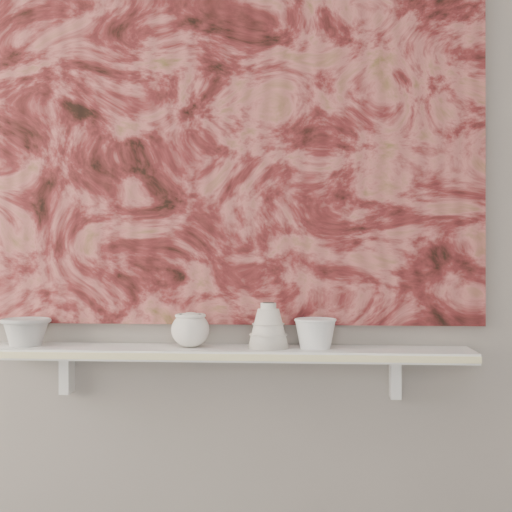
# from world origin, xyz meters

# --- Properties ---
(wall_back) EXTENTS (3.60, 0.00, 3.60)m
(wall_back) POSITION_xyz_m (0.00, 1.60, 1.35)
(wall_back) COLOR gray
(wall_back) RESTS_ON floor
(shelf) EXTENTS (1.40, 0.18, 0.03)m
(shelf) POSITION_xyz_m (0.00, 1.51, 0.92)
(shelf) COLOR silver
(shelf) RESTS_ON wall_back
(shelf_stripe) EXTENTS (1.40, 0.01, 0.02)m
(shelf_stripe) POSITION_xyz_m (0.00, 1.41, 0.92)
(shelf_stripe) COLOR beige
(shelf_stripe) RESTS_ON shelf
(bracket_left) EXTENTS (0.03, 0.06, 0.12)m
(bracket_left) POSITION_xyz_m (-0.49, 1.57, 0.84)
(bracket_left) COLOR silver
(bracket_left) RESTS_ON wall_back
(bracket_right) EXTENTS (0.03, 0.06, 0.12)m
(bracket_right) POSITION_xyz_m (0.49, 1.57, 0.84)
(bracket_right) COLOR silver
(bracket_right) RESTS_ON wall_back
(painting) EXTENTS (1.50, 0.02, 1.10)m
(painting) POSITION_xyz_m (0.00, 1.59, 1.54)
(painting) COLOR maroon
(painting) RESTS_ON wall_back
(house_motif) EXTENTS (0.09, 0.00, 0.08)m
(house_motif) POSITION_xyz_m (0.45, 1.57, 1.23)
(house_motif) COLOR black
(house_motif) RESTS_ON painting
(bowl_grey) EXTENTS (0.17, 0.17, 0.08)m
(bowl_grey) POSITION_xyz_m (-0.59, 1.51, 0.97)
(bowl_grey) COLOR #9C9C9A
(bowl_grey) RESTS_ON shelf
(cup_cream) EXTENTS (0.14, 0.14, 0.10)m
(cup_cream) POSITION_xyz_m (-0.10, 1.51, 0.98)
(cup_cream) COLOR silver
(cup_cream) RESTS_ON shelf
(bell_vessel) EXTENTS (0.14, 0.14, 0.13)m
(bell_vessel) POSITION_xyz_m (0.12, 1.51, 1.00)
(bell_vessel) COLOR beige
(bell_vessel) RESTS_ON shelf
(bowl_white) EXTENTS (0.13, 0.13, 0.09)m
(bowl_white) POSITION_xyz_m (0.26, 1.51, 0.97)
(bowl_white) COLOR silver
(bowl_white) RESTS_ON shelf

